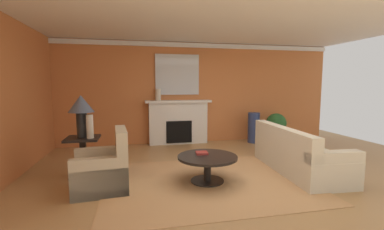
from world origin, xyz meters
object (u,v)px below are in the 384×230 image
at_px(table_lamp, 81,108).
at_px(side_table, 83,154).
at_px(coffee_table, 207,163).
at_px(vase_on_side_table, 90,127).
at_px(armchair_near_window, 104,170).
at_px(vase_tall_corner, 254,128).
at_px(fireplace, 178,123).
at_px(sofa, 297,156).
at_px(vase_mantel_left, 158,95).
at_px(potted_plant, 276,125).
at_px(mantel_mirror, 177,75).

bearing_deg(table_lamp, side_table, 0.00).
height_order(coffee_table, vase_on_side_table, vase_on_side_table).
bearing_deg(armchair_near_window, vase_tall_corner, 35.32).
height_order(fireplace, sofa, fireplace).
relative_size(side_table, vase_mantel_left, 2.26).
relative_size(sofa, potted_plant, 2.58).
xyz_separation_m(table_lamp, vase_on_side_table, (0.15, -0.12, -0.32)).
distance_m(fireplace, coffee_table, 3.01).
bearing_deg(coffee_table, fireplace, 90.01).
bearing_deg(vase_on_side_table, table_lamp, 141.34).
xyz_separation_m(coffee_table, side_table, (-2.09, 0.78, 0.06)).
bearing_deg(side_table, vase_mantel_left, 54.63).
xyz_separation_m(sofa, vase_tall_corner, (0.30, 2.52, 0.13)).
bearing_deg(mantel_mirror, sofa, -58.47).
distance_m(side_table, table_lamp, 0.82).
xyz_separation_m(coffee_table, vase_tall_corner, (2.11, 2.70, 0.09)).
xyz_separation_m(table_lamp, vase_tall_corner, (4.19, 1.92, -0.80)).
relative_size(sofa, armchair_near_window, 2.26).
bearing_deg(side_table, table_lamp, 0.00).
relative_size(sofa, coffee_table, 2.15).
bearing_deg(vase_on_side_table, fireplace, 50.32).
relative_size(mantel_mirror, vase_mantel_left, 3.89).
bearing_deg(vase_tall_corner, mantel_mirror, 168.72).
relative_size(table_lamp, vase_mantel_left, 2.42).
xyz_separation_m(mantel_mirror, armchair_near_window, (-1.66, -3.09, -1.60)).
bearing_deg(armchair_near_window, coffee_table, -0.96).
bearing_deg(coffee_table, vase_mantel_left, 100.58).
distance_m(table_lamp, vase_mantel_left, 2.66).
distance_m(sofa, table_lamp, 4.04).
bearing_deg(vase_tall_corner, potted_plant, -15.31).
relative_size(fireplace, side_table, 2.57).
xyz_separation_m(mantel_mirror, vase_on_side_table, (-1.94, -2.46, -1.00)).
bearing_deg(potted_plant, fireplace, 170.27).
distance_m(side_table, vase_mantel_left, 2.82).
relative_size(coffee_table, vase_tall_corner, 1.18).
height_order(coffee_table, potted_plant, potted_plant).
height_order(coffee_table, vase_tall_corner, vase_tall_corner).
height_order(sofa, coffee_table, sofa).
distance_m(armchair_near_window, vase_mantel_left, 3.30).
height_order(side_table, vase_tall_corner, vase_tall_corner).
relative_size(mantel_mirror, potted_plant, 1.45).
xyz_separation_m(sofa, coffee_table, (-1.80, -0.18, 0.04)).
bearing_deg(potted_plant, mantel_mirror, 167.81).
bearing_deg(table_lamp, coffee_table, -20.57).
relative_size(fireplace, vase_mantel_left, 5.81).
bearing_deg(sofa, vase_tall_corner, 83.12).
relative_size(sofa, side_table, 3.07).
relative_size(fireplace, vase_on_side_table, 4.37).
bearing_deg(side_table, potted_plant, 20.07).
bearing_deg(coffee_table, vase_on_side_table, 161.10).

